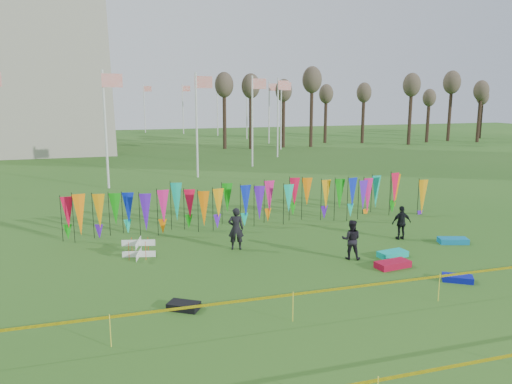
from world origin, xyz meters
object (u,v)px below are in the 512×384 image
object	(u,v)px
box_kite	(139,248)
person_right	(401,223)
kite_bag_turquoise	(393,254)
person_left	(236,229)
kite_bag_red	(393,264)
person_mid	(351,240)
kite_bag_black	(184,306)
kite_bag_blue	(457,278)
kite_bag_teal	(453,241)

from	to	relation	value
box_kite	person_right	size ratio (longest dim) A/B	0.49
box_kite	kite_bag_turquoise	size ratio (longest dim) A/B	0.64
person_left	kite_bag_red	size ratio (longest dim) A/B	1.35
person_mid	kite_bag_turquoise	size ratio (longest dim) A/B	1.35
kite_bag_red	kite_bag_black	size ratio (longest dim) A/B	1.43
box_kite	kite_bag_red	xyz separation A→B (m)	(9.04, -3.99, -0.25)
kite_bag_black	kite_bag_red	bearing A→B (deg)	9.88
box_kite	person_left	size ratio (longest dim) A/B	0.42
box_kite	kite_bag_red	distance (m)	9.88
person_right	kite_bag_black	size ratio (longest dim) A/B	1.64
kite_bag_red	person_right	bearing A→B (deg)	52.87
kite_bag_blue	kite_bag_red	world-z (taller)	kite_bag_red
kite_bag_turquoise	person_left	bearing A→B (deg)	153.87
person_right	kite_bag_turquoise	distance (m)	2.76
person_mid	kite_bag_teal	xyz separation A→B (m)	(5.27, 0.58, -0.67)
person_left	person_mid	world-z (taller)	person_left
person_mid	kite_bag_blue	bearing A→B (deg)	154.47
kite_bag_blue	kite_bag_black	distance (m)	9.49
kite_bag_teal	box_kite	bearing A→B (deg)	171.26
box_kite	kite_bag_turquoise	bearing A→B (deg)	-16.62
box_kite	kite_bag_red	world-z (taller)	box_kite
person_right	kite_bag_black	xyz separation A→B (m)	(-10.49, -4.56, -0.66)
kite_bag_teal	kite_bag_blue	bearing A→B (deg)	-126.50
kite_bag_turquoise	kite_bag_red	size ratio (longest dim) A/B	0.88
person_mid	kite_bag_red	size ratio (longest dim) A/B	1.19
box_kite	person_mid	distance (m)	8.43
person_left	kite_bag_black	size ratio (longest dim) A/B	1.92
person_mid	person_left	bearing A→B (deg)	-4.32
kite_bag_teal	person_right	bearing A→B (deg)	146.81
person_left	kite_bag_black	world-z (taller)	person_left
person_left	person_mid	xyz separation A→B (m)	(4.02, -2.53, -0.10)
kite_bag_turquoise	kite_bag_blue	distance (m)	3.07
kite_bag_blue	kite_bag_black	xyz separation A→B (m)	(-9.48, 0.49, 0.00)
kite_bag_red	box_kite	bearing A→B (deg)	156.17
kite_bag_blue	kite_bag_teal	size ratio (longest dim) A/B	0.82
person_left	kite_bag_teal	xyz separation A→B (m)	(9.28, -1.95, -0.77)
person_left	kite_bag_blue	xyz separation A→B (m)	(6.44, -5.80, -0.79)
box_kite	kite_bag_turquoise	world-z (taller)	box_kite
box_kite	kite_bag_teal	size ratio (longest dim) A/B	0.61
kite_bag_black	person_mid	bearing A→B (deg)	21.50
person_right	person_left	bearing A→B (deg)	-0.84
kite_bag_red	kite_bag_black	distance (m)	8.22
kite_bag_turquoise	kite_bag_blue	size ratio (longest dim) A/B	1.17
person_right	kite_bag_turquoise	bearing A→B (deg)	55.25
kite_bag_blue	kite_bag_teal	world-z (taller)	kite_bag_teal
box_kite	kite_bag_blue	distance (m)	11.97
person_mid	kite_bag_blue	xyz separation A→B (m)	(2.42, -3.27, -0.69)
person_mid	kite_bag_teal	distance (m)	5.34
kite_bag_teal	person_left	bearing A→B (deg)	168.13
kite_bag_red	kite_bag_black	bearing A→B (deg)	-170.12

